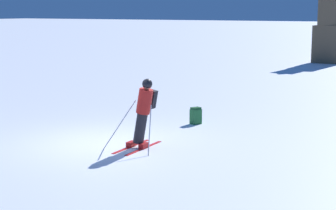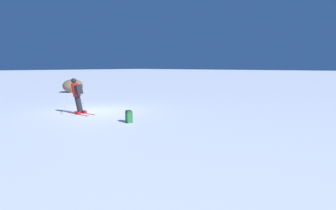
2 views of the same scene
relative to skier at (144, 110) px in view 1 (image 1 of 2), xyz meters
name	(u,v)px [view 1 (image 1 of 2)]	position (x,y,z in m)	size (l,w,h in m)	color
ground_plane	(107,143)	(-1.10, -0.04, -0.96)	(300.00, 300.00, 0.00)	white
skier	(144,110)	(0.00, 0.00, 0.00)	(1.29, 1.64, 1.75)	red
rock_pillar	(331,18)	(-1.93, 24.81, 1.87)	(1.89, 1.66, 6.76)	brown
spare_backpack	(196,116)	(-0.28, 3.26, -0.72)	(0.32, 0.36, 0.50)	#236633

